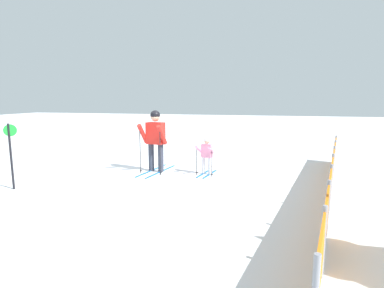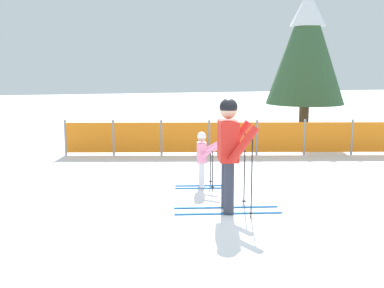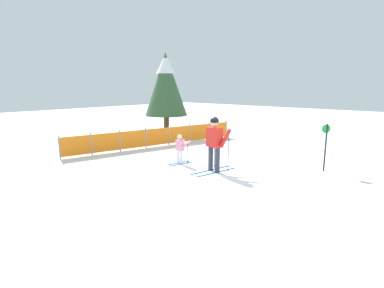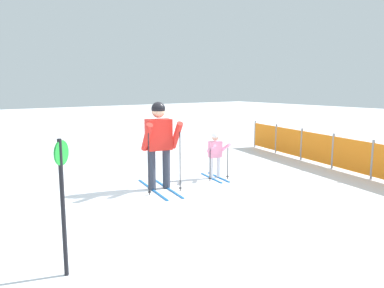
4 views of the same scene
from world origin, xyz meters
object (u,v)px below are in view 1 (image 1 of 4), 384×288
skier_adult (155,136)px  safety_fence (331,180)px  trail_marker (11,149)px  skier_child (207,153)px

skier_adult → safety_fence: 4.80m
skier_adult → trail_marker: bearing=-37.9°
trail_marker → skier_child: bearing=120.4°
skier_child → safety_fence: skier_child is taller
skier_adult → skier_child: size_ratio=1.69×
safety_fence → trail_marker: size_ratio=5.35×
skier_child → trail_marker: size_ratio=0.68×
skier_adult → trail_marker: 3.63m
skier_adult → trail_marker: size_ratio=1.15×
skier_adult → skier_child: 1.59m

